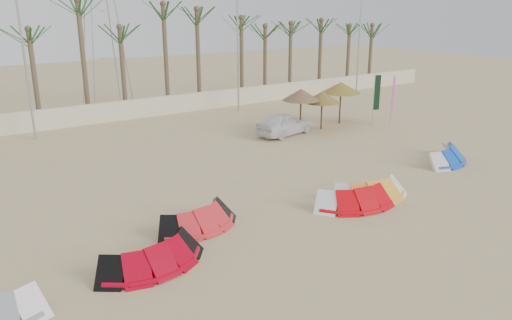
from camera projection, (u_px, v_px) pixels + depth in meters
ground at (358, 242)px, 16.49m from camera, size 120.00×120.00×0.00m
boundary_wall at (123, 110)px, 33.63m from camera, size 60.00×0.30×1.30m
palm_line at (117, 21)px, 33.42m from camera, size 52.00×4.00×7.70m
lamp_b at (22, 37)px, 27.31m from camera, size 1.25×0.14×11.00m
lamp_c at (238, 30)px, 34.83m from camera, size 1.25×0.14×11.00m
lamp_d at (360, 26)px, 41.28m from camera, size 1.25×0.14×11.00m
pylon at (109, 104)px, 39.09m from camera, size 3.00×3.00×14.00m
kite_red_left at (148, 252)px, 15.00m from camera, size 3.58×1.93×0.90m
kite_red_mid at (195, 215)px, 17.56m from camera, size 3.31×1.93×0.90m
kite_red_right at (352, 193)px, 19.58m from camera, size 3.80×2.05×0.90m
kite_orange at (365, 187)px, 20.22m from camera, size 3.56×2.09×0.90m
kite_blue at (441, 152)px, 24.97m from camera, size 3.89×2.70×0.90m
parasol_left at (322, 97)px, 30.73m from camera, size 2.26×2.26×2.39m
parasol_mid at (301, 95)px, 29.84m from camera, size 2.26×2.26×2.68m
parasol_right at (341, 88)px, 32.10m from camera, size 2.55×2.55×2.72m
flag_pink at (394, 95)px, 31.79m from camera, size 0.44×0.19×3.29m
flag_green at (376, 94)px, 31.77m from camera, size 0.44×0.14×3.43m
car at (285, 124)px, 29.78m from camera, size 4.12×2.29×1.32m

